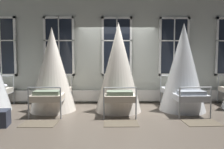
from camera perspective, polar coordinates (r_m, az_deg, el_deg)
The scene contains 9 objects.
ground at distance 6.67m, azimuth 1.56°, elevation -8.85°, with size 22.22×22.22×0.00m, color brown.
back_wall_with_windows at distance 7.61m, azimuth 1.18°, elevation 6.27°, with size 12.11×0.10×3.55m, color #B2B7AD.
window_bank at distance 7.50m, azimuth 1.21°, elevation 1.01°, with size 8.55×0.10×2.76m.
cot_second at distance 6.69m, azimuth -14.72°, elevation 0.90°, with size 1.31×1.87×2.37m.
cot_third at distance 6.42m, azimuth 1.59°, elevation 1.45°, with size 1.31×1.86×2.50m.
cot_fourth at distance 6.79m, azimuth 17.37°, elevation 1.41°, with size 1.31×1.88×2.50m.
rug_second at distance 5.60m, azimuth -17.85°, elevation -11.68°, with size 0.80×0.56×0.01m, color brown.
rug_third at distance 5.39m, azimuth 2.26°, elevation -12.13°, with size 0.80×0.56×0.01m, color brown.
rug_fourth at distance 5.81m, azimuth 21.58°, elevation -11.20°, with size 0.80×0.56×0.01m, color brown.
Camera 1 is at (-0.31, -6.48, 1.56)m, focal length 36.43 mm.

